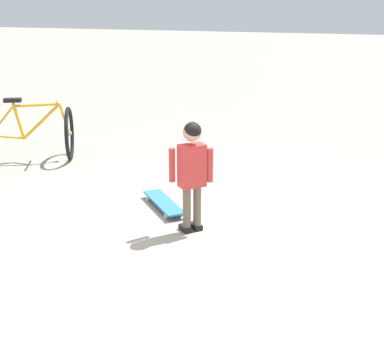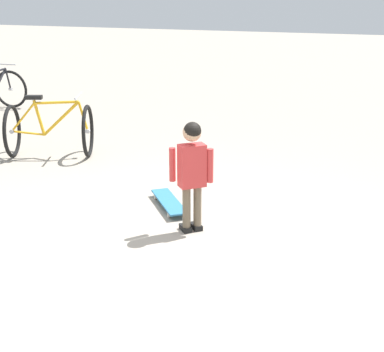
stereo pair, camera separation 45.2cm
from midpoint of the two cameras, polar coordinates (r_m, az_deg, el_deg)
The scene contains 4 objects.
ground_plane at distance 5.12m, azimuth -5.15°, elevation -7.21°, with size 50.00×50.00×0.00m, color #9E9384.
child_person at distance 5.21m, azimuth -2.49°, elevation 1.08°, with size 0.27×0.40×1.06m.
skateboard at distance 5.98m, azimuth -5.01°, elevation -2.71°, with size 0.73×0.63×0.07m.
bicycle_near at distance 7.87m, azimuth -17.49°, elevation 4.14°, with size 1.04×1.25×0.85m.
Camera 1 is at (4.39, 1.43, 2.21)m, focal length 53.39 mm.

